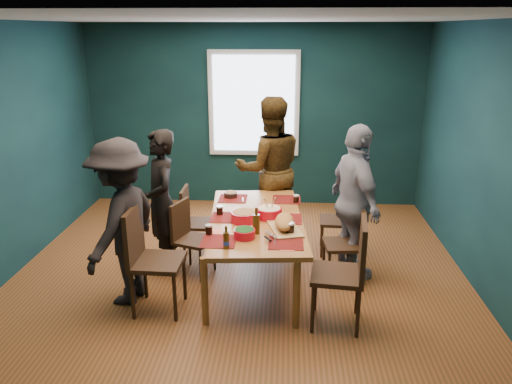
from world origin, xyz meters
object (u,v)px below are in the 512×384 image
at_px(chair_right_far, 343,215).
at_px(bowl_herbs, 244,233).
at_px(chair_left_near, 147,252).
at_px(person_back, 270,169).
at_px(cutting_board, 284,223).
at_px(chair_right_near, 349,266).
at_px(person_near_left, 122,223).
at_px(dining_table, 256,224).
at_px(chair_right_mid, 350,238).
at_px(chair_left_mid, 188,232).
at_px(chair_left_far, 193,217).
at_px(person_far_left, 162,202).
at_px(bowl_dumpling, 269,212).
at_px(person_right, 355,203).
at_px(bowl_salad, 244,216).

bearing_deg(chair_right_far, bowl_herbs, -127.08).
relative_size(chair_left_near, person_back, 0.57).
xyz_separation_m(person_back, cutting_board, (0.20, -1.51, -0.13)).
xyz_separation_m(chair_right_near, person_near_left, (-2.15, 0.33, 0.23)).
bearing_deg(bowl_herbs, dining_table, 81.03).
bearing_deg(bowl_herbs, chair_right_mid, 29.33).
xyz_separation_m(chair_left_near, person_near_left, (-0.28, 0.17, 0.22)).
distance_m(chair_left_near, chair_right_mid, 2.13).
distance_m(chair_left_mid, chair_right_mid, 1.76).
bearing_deg(chair_left_far, chair_right_far, 5.67).
height_order(chair_right_near, person_far_left, person_far_left).
relative_size(chair_left_far, chair_right_near, 0.83).
height_order(chair_left_near, chair_right_far, chair_left_near).
xyz_separation_m(chair_right_mid, person_far_left, (-2.06, 0.14, 0.31)).
bearing_deg(chair_right_mid, bowl_dumpling, 178.36).
bearing_deg(person_back, chair_left_far, 22.79).
relative_size(chair_left_mid, person_right, 0.49).
bearing_deg(person_right, chair_left_far, 59.41).
relative_size(chair_left_mid, bowl_salad, 3.06).
bearing_deg(chair_right_near, bowl_dumpling, 138.74).
bearing_deg(bowl_herbs, person_far_left, 142.73).
bearing_deg(bowl_salad, person_right, 14.21).
bearing_deg(chair_left_far, dining_table, -36.79).
xyz_separation_m(chair_left_near, person_far_left, (-0.06, 0.86, 0.20)).
bearing_deg(bowl_dumpling, chair_right_far, 40.63).
bearing_deg(dining_table, chair_left_far, 138.66).
xyz_separation_m(chair_left_far, bowl_salad, (0.67, -0.68, 0.29)).
xyz_separation_m(dining_table, bowl_dumpling, (0.13, 0.03, 0.13)).
distance_m(bowl_herbs, cutting_board, 0.44).
height_order(dining_table, person_far_left, person_far_left).
distance_m(person_far_left, bowl_herbs, 1.23).
xyz_separation_m(person_near_left, bowl_salad, (1.15, 0.36, -0.05)).
bearing_deg(dining_table, person_far_left, 162.99).
bearing_deg(person_right, chair_right_mid, 139.91).
distance_m(chair_right_near, person_far_left, 2.20).
height_order(person_near_left, bowl_dumpling, person_near_left).
distance_m(person_back, bowl_dumpling, 1.21).
bearing_deg(cutting_board, person_near_left, 171.32).
relative_size(chair_right_mid, bowl_salad, 3.13).
bearing_deg(person_near_left, person_right, 118.12).
bearing_deg(cutting_board, chair_right_far, 40.75).
bearing_deg(bowl_dumpling, chair_right_mid, 4.27).
distance_m(person_far_left, cutting_board, 1.44).
bearing_deg(bowl_salad, chair_left_near, -148.54).
distance_m(chair_right_near, person_back, 2.19).
bearing_deg(person_near_left, person_far_left, 174.79).
distance_m(chair_right_far, chair_right_near, 1.57).
relative_size(chair_left_far, bowl_herbs, 4.10).
xyz_separation_m(chair_left_mid, chair_left_near, (-0.23, -0.79, 0.12)).
height_order(chair_right_near, bowl_salad, chair_right_near).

